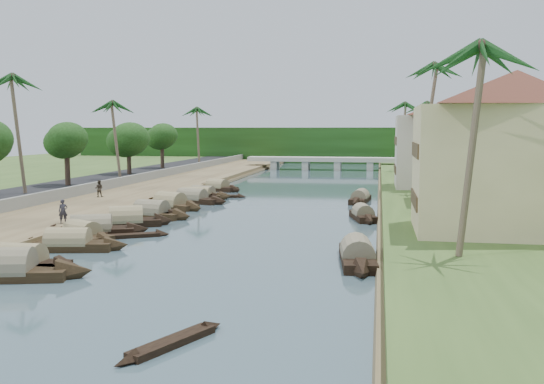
% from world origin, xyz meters
% --- Properties ---
extents(ground, '(220.00, 220.00, 0.00)m').
position_xyz_m(ground, '(0.00, 0.00, 0.00)').
color(ground, '#3E555E').
rests_on(ground, ground).
extents(left_bank, '(10.00, 180.00, 0.80)m').
position_xyz_m(left_bank, '(-16.00, 20.00, 0.40)').
color(left_bank, brown).
rests_on(left_bank, ground).
extents(right_bank, '(16.00, 180.00, 1.20)m').
position_xyz_m(right_bank, '(19.00, 20.00, 0.60)').
color(right_bank, '#355221').
rests_on(right_bank, ground).
extents(road, '(8.00, 180.00, 1.40)m').
position_xyz_m(road, '(-24.50, 20.00, 0.70)').
color(road, black).
rests_on(road, ground).
extents(retaining_wall, '(0.40, 180.00, 1.10)m').
position_xyz_m(retaining_wall, '(-20.20, 20.00, 1.35)').
color(retaining_wall, gray).
rests_on(retaining_wall, left_bank).
extents(treeline, '(120.00, 14.00, 8.00)m').
position_xyz_m(treeline, '(0.00, 100.00, 4.00)').
color(treeline, '#17340E').
rests_on(treeline, ground).
extents(bridge, '(28.00, 4.00, 2.40)m').
position_xyz_m(bridge, '(0.00, 72.00, 1.72)').
color(bridge, '#ACACA1').
rests_on(bridge, ground).
extents(building_near, '(14.85, 14.85, 10.20)m').
position_xyz_m(building_near, '(18.99, -2.00, 6.38)').
color(building_near, beige).
rests_on(building_near, right_bank).
extents(building_mid, '(14.11, 14.11, 9.70)m').
position_xyz_m(building_mid, '(19.99, 14.00, 6.13)').
color(building_mid, beige).
rests_on(building_mid, right_bank).
extents(building_far, '(15.59, 15.59, 10.20)m').
position_xyz_m(building_far, '(18.99, 28.00, 6.38)').
color(building_far, beige).
rests_on(building_far, right_bank).
extents(building_distant, '(12.62, 12.62, 9.20)m').
position_xyz_m(building_distant, '(19.99, 48.00, 5.88)').
color(building_distant, beige).
rests_on(building_distant, right_bank).
extents(sampan_0, '(9.83, 4.27, 2.50)m').
position_xyz_m(sampan_0, '(-8.57, -14.27, 0.42)').
color(sampan_0, black).
rests_on(sampan_0, ground).
extents(sampan_1, '(7.63, 2.06, 2.26)m').
position_xyz_m(sampan_1, '(-8.67, -12.47, 0.42)').
color(sampan_1, black).
rests_on(sampan_1, ground).
extents(sampan_2, '(8.02, 3.06, 2.09)m').
position_xyz_m(sampan_2, '(-8.87, -6.73, 0.41)').
color(sampan_2, black).
rests_on(sampan_2, ground).
extents(sampan_3, '(8.47, 4.76, 2.26)m').
position_xyz_m(sampan_3, '(-9.92, -1.41, 0.42)').
color(sampan_3, black).
rests_on(sampan_3, ground).
extents(sampan_4, '(7.00, 4.73, 2.05)m').
position_xyz_m(sampan_4, '(-9.54, -3.56, 0.41)').
color(sampan_4, black).
rests_on(sampan_4, ground).
extents(sampan_5, '(7.75, 4.94, 2.42)m').
position_xyz_m(sampan_5, '(-9.18, 2.98, 0.42)').
color(sampan_5, black).
rests_on(sampan_5, ground).
extents(sampan_6, '(8.14, 3.43, 2.35)m').
position_xyz_m(sampan_6, '(-8.81, 7.60, 0.42)').
color(sampan_6, black).
rests_on(sampan_6, ground).
extents(sampan_7, '(7.11, 4.22, 1.94)m').
position_xyz_m(sampan_7, '(-9.04, 8.45, 0.41)').
color(sampan_7, black).
rests_on(sampan_7, ground).
extents(sampan_8, '(8.07, 4.80, 2.43)m').
position_xyz_m(sampan_8, '(-9.26, 13.65, 0.42)').
color(sampan_8, black).
rests_on(sampan_8, ground).
extents(sampan_9, '(8.77, 3.99, 2.19)m').
position_xyz_m(sampan_9, '(-8.67, 18.67, 0.42)').
color(sampan_9, black).
rests_on(sampan_9, ground).
extents(sampan_10, '(7.12, 2.34, 1.97)m').
position_xyz_m(sampan_10, '(-8.81, 21.53, 0.41)').
color(sampan_10, black).
rests_on(sampan_10, ground).
extents(sampan_11, '(7.13, 3.39, 2.03)m').
position_xyz_m(sampan_11, '(-9.27, 20.91, 0.41)').
color(sampan_11, black).
rests_on(sampan_11, ground).
extents(sampan_12, '(7.70, 3.32, 1.86)m').
position_xyz_m(sampan_12, '(-8.98, 23.63, 0.40)').
color(sampan_12, black).
rests_on(sampan_12, ground).
extents(sampan_13, '(7.57, 4.68, 2.10)m').
position_xyz_m(sampan_13, '(-9.30, 31.17, 0.41)').
color(sampan_13, black).
rests_on(sampan_13, ground).
extents(sampan_14, '(2.62, 9.23, 2.20)m').
position_xyz_m(sampan_14, '(9.51, -7.04, 0.42)').
color(sampan_14, black).
rests_on(sampan_14, ground).
extents(sampan_15, '(2.90, 6.89, 1.86)m').
position_xyz_m(sampan_15, '(9.38, 9.86, 0.41)').
color(sampan_15, black).
rests_on(sampan_15, ground).
extents(sampan_16, '(2.41, 7.92, 1.94)m').
position_xyz_m(sampan_16, '(8.75, 22.27, 0.41)').
color(sampan_16, black).
rests_on(sampan_16, ground).
extents(canoe_0, '(2.94, 5.18, 0.71)m').
position_xyz_m(canoe_0, '(3.46, -21.93, 0.10)').
color(canoe_0, black).
rests_on(canoe_0, ground).
extents(canoe_1, '(5.12, 3.34, 0.87)m').
position_xyz_m(canoe_1, '(-6.70, -1.62, 0.10)').
color(canoe_1, black).
rests_on(canoe_1, ground).
extents(canoe_2, '(5.54, 1.10, 0.80)m').
position_xyz_m(canoe_2, '(-6.79, 24.23, 0.10)').
color(canoe_2, black).
rests_on(canoe_2, ground).
extents(palm_0, '(3.20, 3.20, 12.25)m').
position_xyz_m(palm_0, '(15.00, -10.08, 11.64)').
color(palm_0, brown).
rests_on(palm_0, ground).
extents(palm_1, '(3.20, 3.20, 9.44)m').
position_xyz_m(palm_1, '(16.00, 7.08, 8.92)').
color(palm_1, brown).
rests_on(palm_1, ground).
extents(palm_2, '(3.20, 3.20, 14.49)m').
position_xyz_m(palm_2, '(15.00, 21.49, 13.80)').
color(palm_2, brown).
rests_on(palm_2, ground).
extents(palm_3, '(3.20, 3.20, 11.38)m').
position_xyz_m(palm_3, '(16.00, 39.59, 10.81)').
color(palm_3, brown).
rests_on(palm_3, ground).
extents(palm_5, '(3.20, 3.20, 13.00)m').
position_xyz_m(palm_5, '(-24.00, 12.28, 12.57)').
color(palm_5, brown).
rests_on(palm_5, ground).
extents(palm_6, '(3.20, 3.20, 11.20)m').
position_xyz_m(palm_6, '(-22.00, 30.23, 10.83)').
color(palm_6, brown).
rests_on(palm_6, ground).
extents(palm_7, '(3.20, 3.20, 11.98)m').
position_xyz_m(palm_7, '(14.00, 54.59, 11.38)').
color(palm_7, brown).
rests_on(palm_7, ground).
extents(palm_8, '(3.20, 3.20, 11.39)m').
position_xyz_m(palm_8, '(-20.50, 60.11, 11.01)').
color(palm_8, brown).
rests_on(palm_8, ground).
extents(tree_3, '(4.48, 4.48, 6.87)m').
position_xyz_m(tree_3, '(-24.00, 21.04, 6.34)').
color(tree_3, '#3F2E24').
rests_on(tree_3, ground).
extents(tree_4, '(5.41, 5.41, 7.00)m').
position_xyz_m(tree_4, '(-24.00, 38.17, 6.11)').
color(tree_4, '#3F2E24').
rests_on(tree_4, ground).
extents(tree_5, '(4.64, 4.64, 6.99)m').
position_xyz_m(tree_5, '(-24.00, 51.44, 6.39)').
color(tree_5, '#3F2E24').
rests_on(tree_5, ground).
extents(tree_6, '(4.97, 4.97, 6.86)m').
position_xyz_m(tree_6, '(24.00, 31.80, 5.95)').
color(tree_6, '#3F2E24').
rests_on(tree_6, ground).
extents(person_near, '(0.78, 0.72, 1.79)m').
position_xyz_m(person_near, '(-12.26, -1.17, 1.69)').
color(person_near, '#2D2B34').
rests_on(person_near, left_bank).
extents(person_far, '(0.94, 0.79, 1.73)m').
position_xyz_m(person_far, '(-17.51, 15.43, 1.67)').
color(person_far, '#342C24').
rests_on(person_far, left_bank).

